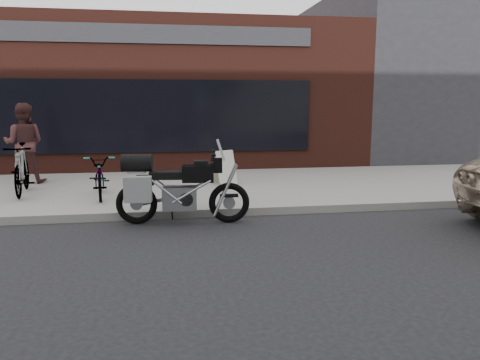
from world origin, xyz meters
The scene contains 9 objects.
ground centered at (0.00, 0.00, 0.00)m, with size 120.00×120.00×0.00m, color black.
near_sidewalk centered at (0.00, 7.00, 0.07)m, with size 44.00×6.00×0.15m, color gray.
storefront centered at (-2.00, 13.98, 2.25)m, with size 14.00×10.07×4.50m.
neighbour_building centered at (10.00, 14.00, 3.00)m, with size 10.00×10.00×6.00m, color #2A2A2F.
motorcycle centered at (-1.03, 3.68, 0.63)m, with size 2.32×0.75×1.47m.
bicycle_front centered at (-2.50, 5.53, 0.59)m, with size 0.59×1.68×0.88m, color gray.
bicycle_rear centered at (-4.17, 6.05, 0.69)m, with size 0.51×1.81×1.09m, color gray.
sandwich_sign centered at (0.21, 6.67, 0.55)m, with size 0.66×0.64×0.80m.
cafe_patron_left centered at (-4.50, 7.54, 1.11)m, with size 0.93×0.73×1.92m, color #492727.
Camera 1 is at (-1.16, -4.32, 2.10)m, focal length 35.00 mm.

